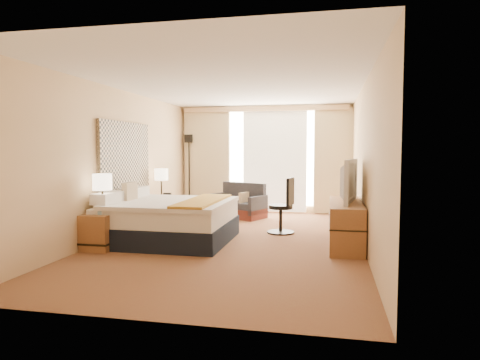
% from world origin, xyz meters
% --- Properties ---
extents(floor, '(4.20, 7.00, 0.02)m').
position_xyz_m(floor, '(0.00, 0.00, 0.00)').
color(floor, '#561D18').
rests_on(floor, ground).
extents(ceiling, '(4.20, 7.00, 0.02)m').
position_xyz_m(ceiling, '(0.00, 0.00, 2.60)').
color(ceiling, white).
rests_on(ceiling, wall_back).
extents(wall_back, '(4.20, 0.02, 2.60)m').
position_xyz_m(wall_back, '(0.00, 3.50, 1.30)').
color(wall_back, '#E9BC8E').
rests_on(wall_back, ground).
extents(wall_front, '(4.20, 0.02, 2.60)m').
position_xyz_m(wall_front, '(0.00, -3.50, 1.30)').
color(wall_front, '#E9BC8E').
rests_on(wall_front, ground).
extents(wall_left, '(0.02, 7.00, 2.60)m').
position_xyz_m(wall_left, '(-2.10, 0.00, 1.30)').
color(wall_left, '#E9BC8E').
rests_on(wall_left, ground).
extents(wall_right, '(0.02, 7.00, 2.60)m').
position_xyz_m(wall_right, '(2.10, 0.00, 1.30)').
color(wall_right, '#E9BC8E').
rests_on(wall_right, ground).
extents(headboard, '(0.06, 1.85, 1.50)m').
position_xyz_m(headboard, '(-2.06, 0.20, 1.28)').
color(headboard, black).
rests_on(headboard, wall_left).
extents(nightstand_left, '(0.45, 0.52, 0.55)m').
position_xyz_m(nightstand_left, '(-1.87, -1.05, 0.28)').
color(nightstand_left, '#995937').
rests_on(nightstand_left, floor).
extents(nightstand_right, '(0.45, 0.52, 0.55)m').
position_xyz_m(nightstand_right, '(-1.87, 1.45, 0.28)').
color(nightstand_right, '#995937').
rests_on(nightstand_right, floor).
extents(media_dresser, '(0.50, 1.80, 0.70)m').
position_xyz_m(media_dresser, '(1.83, 0.00, 0.35)').
color(media_dresser, '#995937').
rests_on(media_dresser, floor).
extents(window, '(2.30, 0.02, 2.30)m').
position_xyz_m(window, '(0.25, 3.47, 1.32)').
color(window, white).
rests_on(window, wall_back).
extents(curtains, '(4.12, 0.19, 2.56)m').
position_xyz_m(curtains, '(-0.00, 3.39, 1.41)').
color(curtains, beige).
rests_on(curtains, floor).
extents(bed, '(2.01, 1.84, 0.98)m').
position_xyz_m(bed, '(-1.06, -0.28, 0.36)').
color(bed, black).
rests_on(bed, floor).
extents(loveseat, '(1.40, 1.12, 0.77)m').
position_xyz_m(loveseat, '(-0.46, 2.48, 0.26)').
color(loveseat, '#511F17').
rests_on(loveseat, floor).
extents(floor_lamp, '(0.24, 0.24, 1.91)m').
position_xyz_m(floor_lamp, '(-1.90, 3.30, 1.35)').
color(floor_lamp, black).
rests_on(floor_lamp, floor).
extents(desk_chair, '(0.50, 0.50, 1.02)m').
position_xyz_m(desk_chair, '(0.75, 0.79, 0.46)').
color(desk_chair, black).
rests_on(desk_chair, floor).
extents(lamp_left, '(0.29, 0.29, 0.61)m').
position_xyz_m(lamp_left, '(-1.83, -1.03, 1.02)').
color(lamp_left, black).
rests_on(lamp_left, nightstand_left).
extents(lamp_right, '(0.28, 0.28, 0.59)m').
position_xyz_m(lamp_right, '(-1.86, 1.37, 1.00)').
color(lamp_right, black).
rests_on(lamp_right, nightstand_right).
extents(tissue_box, '(0.15, 0.15, 0.11)m').
position_xyz_m(tissue_box, '(-1.79, -1.11, 0.60)').
color(tissue_box, '#8DBBDA').
rests_on(tissue_box, nightstand_left).
extents(telephone, '(0.18, 0.16, 0.06)m').
position_xyz_m(telephone, '(-1.82, 1.61, 0.58)').
color(telephone, black).
rests_on(telephone, nightstand_right).
extents(television, '(0.35, 1.19, 0.68)m').
position_xyz_m(television, '(1.78, -0.03, 1.04)').
color(television, black).
rests_on(television, media_dresser).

